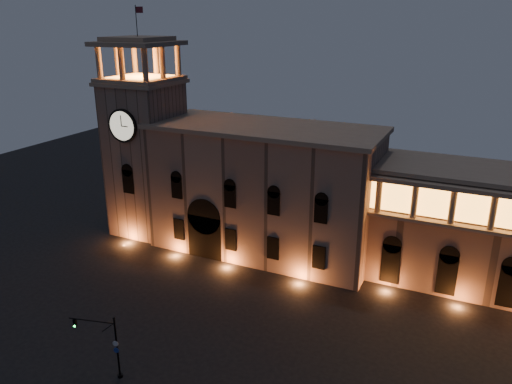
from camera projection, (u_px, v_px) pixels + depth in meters
ground at (193, 337)px, 50.86m from camera, size 160.00×160.00×0.00m
government_building at (263, 190)px, 67.52m from camera, size 30.80×12.80×17.60m
clock_tower at (146, 150)px, 72.84m from camera, size 9.80×9.80×32.40m
traffic_light at (109, 345)px, 44.34m from camera, size 4.48×1.34×6.30m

